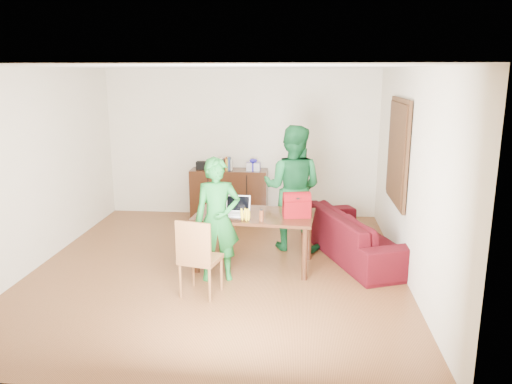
# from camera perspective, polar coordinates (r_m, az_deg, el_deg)

# --- Properties ---
(room) EXTENTS (5.20, 5.70, 2.90)m
(room) POSITION_cam_1_polar(r_m,az_deg,el_deg) (6.71, -4.30, 2.10)
(room) COLOR #4D2B13
(room) RESTS_ON ground
(table) EXTENTS (1.68, 1.04, 0.75)m
(table) POSITION_cam_1_polar(r_m,az_deg,el_deg) (6.83, -0.15, -3.27)
(table) COLOR black
(table) RESTS_ON ground
(chair) EXTENTS (0.52, 0.51, 0.97)m
(chair) POSITION_cam_1_polar(r_m,az_deg,el_deg) (6.12, -6.37, -9.14)
(chair) COLOR brown
(chair) RESTS_ON ground
(person_near) EXTENTS (0.65, 0.50, 1.60)m
(person_near) POSITION_cam_1_polar(r_m,az_deg,el_deg) (6.39, -4.43, -3.18)
(person_near) COLOR #166423
(person_near) RESTS_ON ground
(person_far) EXTENTS (1.05, 0.90, 1.89)m
(person_far) POSITION_cam_1_polar(r_m,az_deg,el_deg) (7.49, 4.20, 0.45)
(person_far) COLOR #135528
(person_far) RESTS_ON ground
(laptop) EXTENTS (0.34, 0.24, 0.24)m
(laptop) POSITION_cam_1_polar(r_m,az_deg,el_deg) (6.74, -2.25, -2.29)
(laptop) COLOR white
(laptop) RESTS_ON table
(bananas) EXTENTS (0.20, 0.16, 0.06)m
(bananas) POSITION_cam_1_polar(r_m,az_deg,el_deg) (6.49, -1.23, -3.03)
(bananas) COLOR yellow
(bananas) RESTS_ON table
(bottle) EXTENTS (0.07, 0.07, 0.16)m
(bottle) POSITION_cam_1_polar(r_m,az_deg,el_deg) (6.46, 0.62, -2.64)
(bottle) COLOR #602B15
(bottle) RESTS_ON table
(red_bag) EXTENTS (0.39, 0.27, 0.27)m
(red_bag) POSITION_cam_1_polar(r_m,az_deg,el_deg) (6.67, 4.66, -1.73)
(red_bag) COLOR #710707
(red_bag) RESTS_ON table
(sofa) EXTENTS (1.65, 2.43, 0.66)m
(sofa) POSITION_cam_1_polar(r_m,az_deg,el_deg) (7.47, 11.47, -4.72)
(sofa) COLOR #400908
(sofa) RESTS_ON ground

